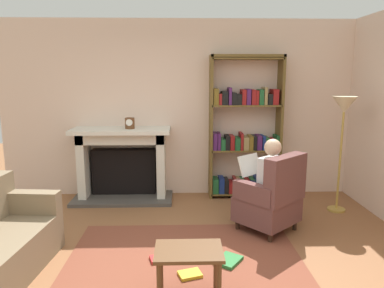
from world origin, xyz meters
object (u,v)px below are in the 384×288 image
Objects in this scene: mantel_clock at (130,123)px; armchair_reading at (272,198)px; fireplace at (123,161)px; side_table at (189,258)px; seated_reader at (264,180)px; floor_lamp at (344,115)px; bookshelf at (245,132)px.

mantel_clock is 0.17× the size of armchair_reading.
side_table is at bearing -70.28° from fireplace.
side_table is at bearing 11.57° from armchair_reading.
seated_reader is (1.89, -1.21, 0.04)m from fireplace.
fireplace is at bearing 109.72° from side_table.
floor_lamp is at bearing 43.58° from side_table.
fireplace is 1.91m from bookshelf.
bookshelf reaches higher than floor_lamp.
mantel_clock is at bearing 107.72° from side_table.
fireplace is at bearing 168.36° from floor_lamp.
seated_reader is 1.73m from side_table.
mantel_clock is 1.74m from bookshelf.
floor_lamp reaches higher than mantel_clock.
mantel_clock is at bearing 169.75° from floor_lamp.
bookshelf is (1.72, 0.14, -0.16)m from mantel_clock.
side_table is at bearing 15.41° from seated_reader.
armchair_reading is at bearing 52.81° from side_table.
seated_reader is at bearing -88.42° from bookshelf.
bookshelf reaches higher than mantel_clock.
seated_reader is at bearing 56.65° from side_table.
mantel_clock is 2.78m from side_table.
bookshelf reaches higher than armchair_reading.
fireplace is 0.69× the size of bookshelf.
floor_lamp reaches higher than side_table.
floor_lamp reaches higher than armchair_reading.
armchair_reading is at bearing -33.10° from mantel_clock.
bookshelf is 3.87× the size of side_table.
armchair_reading is at bearing 90.00° from seated_reader.
fireplace reaches higher than side_table.
mantel_clock reaches higher than side_table.
seated_reader is (0.03, -1.24, -0.39)m from bookshelf.
armchair_reading is at bearing -85.20° from bookshelf.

